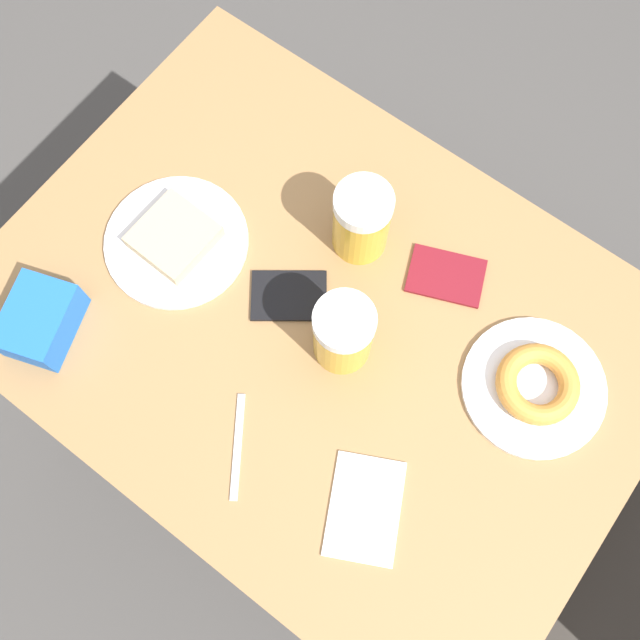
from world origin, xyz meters
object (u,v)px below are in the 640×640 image
(blue_pouch, at_px, (40,321))
(plate_with_cake, at_px, (176,239))
(plate_with_donut, at_px, (536,385))
(passport_near_edge, at_px, (289,296))
(beer_mug_center, at_px, (362,221))
(beer_mug_left, at_px, (343,334))
(passport_far_edge, at_px, (446,276))
(napkin_folded, at_px, (365,508))
(fork, at_px, (238,446))

(blue_pouch, bearing_deg, plate_with_cake, 163.59)
(plate_with_cake, bearing_deg, plate_with_donut, 103.28)
(passport_near_edge, bearing_deg, blue_pouch, -45.50)
(plate_with_donut, xyz_separation_m, beer_mug_center, (-0.04, -0.38, 0.06))
(beer_mug_left, bearing_deg, plate_with_donut, 114.20)
(beer_mug_center, distance_m, passport_near_edge, 0.17)
(passport_far_edge, bearing_deg, beer_mug_left, -18.29)
(beer_mug_center, distance_m, napkin_folded, 0.45)
(beer_mug_center, bearing_deg, passport_near_edge, -12.45)
(plate_with_cake, xyz_separation_m, blue_pouch, (0.24, -0.07, 0.02))
(fork, bearing_deg, blue_pouch, -84.72)
(napkin_folded, xyz_separation_m, blue_pouch, (0.08, -0.59, 0.03))
(napkin_folded, bearing_deg, plate_with_cake, -107.97)
(plate_with_cake, relative_size, beer_mug_left, 1.66)
(plate_with_cake, distance_m, plate_with_donut, 0.64)
(passport_far_edge, bearing_deg, beer_mug_center, -78.15)
(beer_mug_center, relative_size, napkin_folded, 0.79)
(beer_mug_center, bearing_deg, plate_with_cake, -52.44)
(napkin_folded, height_order, passport_near_edge, passport_near_edge)
(plate_with_cake, distance_m, fork, 0.37)
(fork, relative_size, blue_pouch, 0.92)
(plate_with_cake, bearing_deg, napkin_folded, 72.03)
(beer_mug_left, bearing_deg, napkin_folded, 43.92)
(plate_with_donut, bearing_deg, fork, -42.02)
(plate_with_cake, bearing_deg, passport_near_edge, 99.80)
(plate_with_donut, bearing_deg, napkin_folded, -18.86)
(beer_mug_left, height_order, napkin_folded, beer_mug_left)
(fork, bearing_deg, passport_near_edge, -160.39)
(passport_near_edge, distance_m, passport_far_edge, 0.27)
(beer_mug_left, distance_m, passport_near_edge, 0.14)
(plate_with_donut, bearing_deg, passport_far_edge, -109.29)
(fork, relative_size, passport_near_edge, 0.94)
(napkin_folded, bearing_deg, beer_mug_left, -136.08)
(beer_mug_left, relative_size, beer_mug_center, 1.00)
(plate_with_donut, bearing_deg, plate_with_cake, -76.72)
(plate_with_donut, distance_m, passport_near_edge, 0.42)
(napkin_folded, height_order, blue_pouch, blue_pouch)
(plate_with_donut, xyz_separation_m, passport_far_edge, (-0.08, -0.22, -0.01))
(plate_with_cake, height_order, passport_near_edge, plate_with_cake)
(passport_near_edge, bearing_deg, passport_far_edge, 134.40)
(beer_mug_center, height_order, napkin_folded, beer_mug_center)
(napkin_folded, bearing_deg, plate_with_donut, 161.14)
(plate_with_donut, xyz_separation_m, passport_near_edge, (0.11, -0.41, -0.01))
(beer_mug_center, relative_size, fork, 1.03)
(beer_mug_left, height_order, passport_near_edge, beer_mug_left)
(fork, bearing_deg, napkin_folded, 101.15)
(beer_mug_center, height_order, passport_far_edge, beer_mug_center)
(napkin_folded, relative_size, passport_near_edge, 1.23)
(fork, bearing_deg, passport_far_edge, 166.65)
(napkin_folded, distance_m, passport_far_edge, 0.41)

